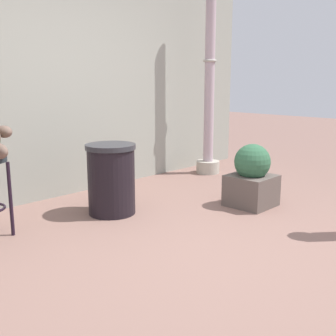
{
  "coord_description": "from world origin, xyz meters",
  "views": [
    {
      "loc": [
        -2.64,
        -2.11,
        1.38
      ],
      "look_at": [
        -0.01,
        0.43,
        0.6
      ],
      "focal_mm": 45.4,
      "sensor_mm": 36.0,
      "label": 1
    }
  ],
  "objects": [
    {
      "name": "building_wall",
      "position": [
        0.0,
        2.35,
        1.57
      ],
      "size": [
        6.69,
        0.3,
        3.15
      ],
      "primitive_type": "cube",
      "color": "#9A9E91",
      "rests_on": "ground_plane"
    },
    {
      "name": "trash_bin",
      "position": [
        -0.0,
        1.25,
        0.37
      ],
      "size": [
        0.51,
        0.51,
        0.73
      ],
      "color": "black",
      "rests_on": "ground_plane"
    },
    {
      "name": "lamppost",
      "position": [
        2.19,
        1.73,
        1.1
      ],
      "size": [
        0.34,
        0.34,
        2.79
      ],
      "color": "#AFA999",
      "rests_on": "ground_plane"
    },
    {
      "name": "ground_plane",
      "position": [
        0.0,
        0.0,
        0.0
      ],
      "size": [
        24.0,
        24.0,
        0.0
      ],
      "primitive_type": "plane",
      "color": "#836156"
    },
    {
      "name": "planter_with_shrub",
      "position": [
        1.23,
        0.36,
        0.32
      ],
      "size": [
        0.46,
        0.46,
        0.69
      ],
      "color": "#5C5049",
      "rests_on": "ground_plane"
    }
  ]
}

